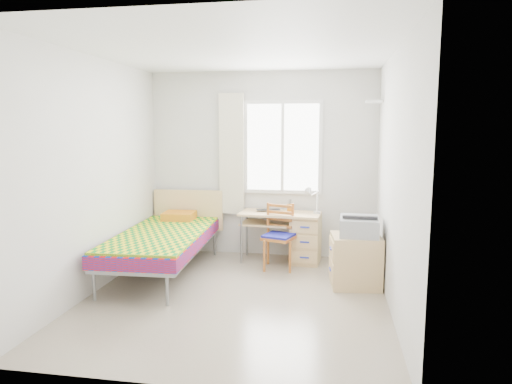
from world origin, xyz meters
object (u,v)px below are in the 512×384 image
bed (165,238)px  printer (359,226)px  chair (280,232)px  cabinet (355,261)px  desk (300,235)px

bed → printer: bed is taller
chair → cabinet: 1.11m
desk → printer: bearing=-43.7°
chair → bed: bearing=-144.4°
desk → cabinet: (0.69, -0.85, -0.07)m
chair → cabinet: bearing=-12.6°
chair → cabinet: size_ratio=1.41×
desk → printer: printer is taller
chair → printer: bearing=-10.0°
bed → desk: 1.81m
chair → printer: (0.98, -0.51, 0.23)m
cabinet → printer: size_ratio=1.18×
desk → chair: bearing=-125.4°
bed → cabinet: 2.35m
cabinet → printer: (0.03, 0.04, 0.41)m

